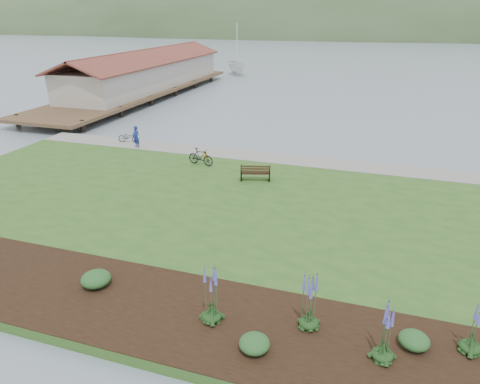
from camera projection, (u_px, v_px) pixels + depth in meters
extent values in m
plane|color=slate|center=(224.00, 201.00, 23.43)|extent=(600.00, 600.00, 0.00)
cube|color=#2C561E|center=(210.00, 213.00, 21.60)|extent=(34.00, 20.00, 0.40)
cube|color=gray|center=(258.00, 156.00, 29.31)|extent=(34.00, 2.20, 0.03)
cube|color=black|center=(207.00, 319.00, 13.83)|extent=(24.00, 4.40, 0.04)
cube|color=#4C3826|center=(141.00, 90.00, 51.54)|extent=(8.00, 36.00, 0.30)
cube|color=#B2ADA3|center=(148.00, 74.00, 52.65)|extent=(6.40, 28.00, 3.00)
cube|color=black|center=(255.00, 173.00, 25.04)|extent=(1.80, 1.03, 0.05)
cube|color=black|center=(255.00, 169.00, 24.62)|extent=(1.68, 0.61, 0.53)
cube|color=black|center=(241.00, 176.00, 25.17)|extent=(0.22, 0.58, 0.47)
cube|color=black|center=(269.00, 177.00, 25.10)|extent=(0.22, 0.58, 0.47)
imported|color=navy|center=(136.00, 135.00, 30.86)|extent=(0.80, 0.66, 1.89)
imported|color=black|center=(129.00, 137.00, 32.32)|extent=(0.84, 1.69, 0.84)
imported|color=black|center=(201.00, 157.00, 27.53)|extent=(0.85, 1.89, 1.10)
imported|color=silver|center=(237.00, 75.00, 69.96)|extent=(13.43, 13.47, 25.24)
cube|color=yellow|center=(206.00, 155.00, 29.02)|extent=(0.31, 0.37, 0.33)
ellipsoid|color=#143513|center=(212.00, 316.00, 13.67)|extent=(0.62, 0.62, 0.31)
cone|color=#484BA9|center=(211.00, 286.00, 13.22)|extent=(0.36, 0.36, 2.01)
ellipsoid|color=#143513|center=(309.00, 323.00, 13.39)|extent=(0.62, 0.62, 0.31)
cone|color=#484BA9|center=(311.00, 291.00, 12.93)|extent=(0.40, 0.40, 2.07)
ellipsoid|color=#143513|center=(382.00, 355.00, 12.15)|extent=(0.62, 0.62, 0.31)
cone|color=#484BA9|center=(387.00, 327.00, 11.76)|extent=(0.36, 0.36, 1.68)
ellipsoid|color=#143513|center=(470.00, 347.00, 12.43)|extent=(0.62, 0.62, 0.31)
cone|color=#484BA9|center=(478.00, 318.00, 12.02)|extent=(0.32, 0.32, 1.77)
ellipsoid|color=#1E4C21|center=(96.00, 279.00, 15.38)|extent=(1.06, 1.06, 0.53)
ellipsoid|color=#1E4C21|center=(254.00, 343.00, 12.44)|extent=(0.92, 0.92, 0.46)
ellipsoid|color=#1E4C21|center=(414.00, 340.00, 12.58)|extent=(0.90, 0.90, 0.45)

